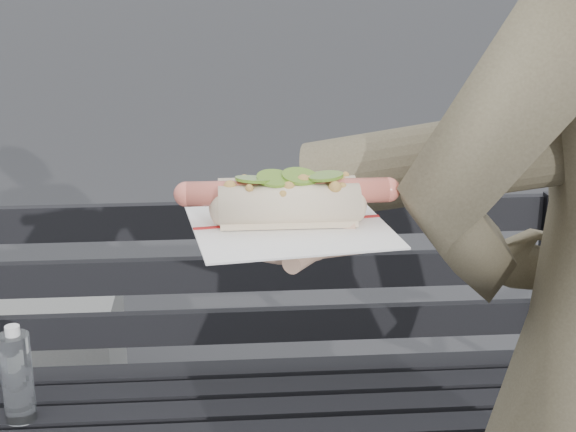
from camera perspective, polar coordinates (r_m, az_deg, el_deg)
The scene contains 2 objects.
park_bench at distance 1.96m, azimuth -2.20°, elevation -10.05°, with size 1.50×0.44×0.88m.
held_hotdog at distance 0.96m, azimuth 11.90°, elevation 3.24°, with size 0.64×0.30×0.20m.
Camera 1 is at (-0.02, -0.89, 1.45)m, focal length 55.00 mm.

